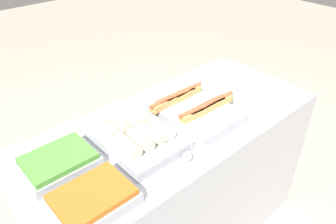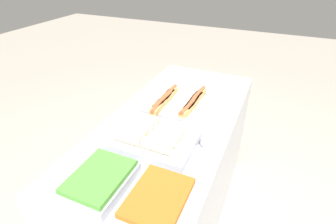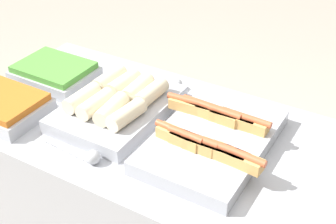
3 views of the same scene
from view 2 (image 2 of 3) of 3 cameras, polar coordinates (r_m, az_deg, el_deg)
The scene contains 8 objects.
ground_plane at distance 2.19m, azimuth 0.64°, elevation -21.71°, with size 12.00×12.00×0.00m, color #ADA393.
counter at distance 1.85m, azimuth 0.72°, elevation -13.31°, with size 1.60×0.71×0.90m.
tray_hotdogs at distance 1.63m, azimuth 2.30°, elevation 1.49°, with size 0.42×0.50×0.10m.
tray_wraps at distance 1.35m, azimuth -3.49°, elevation -5.46°, with size 0.31×0.44×0.11m.
tray_side_front at distance 1.06m, azimuth -2.15°, elevation -18.92°, with size 0.30×0.22×0.07m.
tray_side_back at distance 1.17m, azimuth -14.54°, elevation -14.28°, with size 0.30×0.22×0.07m.
serving_spoon_near at distance 1.34m, azimuth 7.65°, elevation -7.25°, with size 0.24×0.05×0.05m.
serving_spoon_far at distance 1.52m, azimuth -10.80°, elevation -2.36°, with size 0.25×0.05×0.05m.
Camera 2 is at (-1.21, -0.51, 1.75)m, focal length 28.00 mm.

